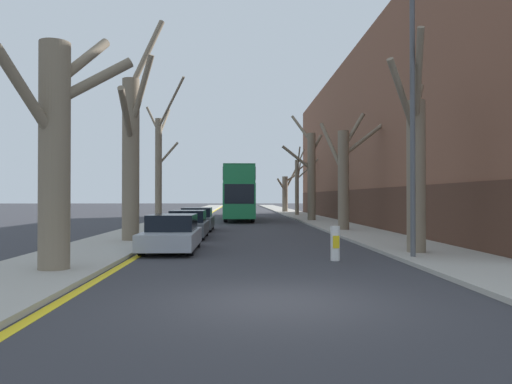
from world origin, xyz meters
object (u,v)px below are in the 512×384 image
double_decker_bus (239,190)px  parked_car_1 (188,225)px  street_tree_right_2 (311,173)px  street_tree_right_4 (286,192)px  traffic_bollard (335,243)px  street_tree_left_1 (132,150)px  street_tree_right_1 (344,175)px  street_tree_left_2 (160,165)px  lamp_post (410,110)px  parked_car_2 (197,220)px  street_tree_right_0 (416,164)px  street_tree_right_3 (298,182)px  street_tree_left_0 (56,147)px  parked_car_0 (172,234)px

double_decker_bus → parked_car_1: 18.54m
street_tree_right_2 → street_tree_right_4: bearing=89.5°
street_tree_right_4 → traffic_bollard: bearing=-93.7°
street_tree_left_1 → street_tree_right_1: 12.64m
street_tree_right_1 → street_tree_right_2: street_tree_right_2 is taller
street_tree_right_2 → street_tree_right_4: 23.62m
street_tree_left_2 → lamp_post: bearing=-55.6°
parked_car_2 → street_tree_right_0: bearing=-57.0°
street_tree_right_0 → street_tree_right_1: 11.86m
street_tree_left_1 → traffic_bollard: size_ratio=9.29×
street_tree_right_3 → lamp_post: size_ratio=0.85×
street_tree_right_3 → street_tree_right_4: bearing=90.9°
street_tree_right_3 → street_tree_right_4: 12.02m
street_tree_left_1 → double_decker_bus: 21.39m
street_tree_right_4 → street_tree_left_2: bearing=-107.7°
street_tree_left_1 → street_tree_right_2: 21.53m
street_tree_left_0 → parked_car_2: bearing=82.1°
street_tree_right_2 → double_decker_bus: bearing=161.0°
parked_car_1 → lamp_post: (7.75, -8.77, 4.04)m
street_tree_left_1 → street_tree_left_2: (-0.14, 8.44, -0.12)m
street_tree_left_0 → double_decker_bus: size_ratio=0.58×
street_tree_left_0 → traffic_bollard: (7.67, 2.35, -2.71)m
street_tree_right_2 → lamp_post: bearing=-91.3°
street_tree_left_2 → parked_car_2: (2.28, -0.64, -3.22)m
street_tree_right_2 → parked_car_1: bearing=-117.1°
street_tree_right_1 → street_tree_right_0: bearing=-90.7°
traffic_bollard → parked_car_2: bearing=111.2°
street_tree_left_1 → street_tree_right_4: street_tree_left_1 is taller
parked_car_2 → lamp_post: bearing=-61.0°
street_tree_left_1 → lamp_post: 11.69m
street_tree_right_2 → parked_car_2: bearing=-127.0°
street_tree_left_2 → traffic_bollard: street_tree_left_2 is taller
street_tree_left_0 → street_tree_right_3: 40.50m
street_tree_left_1 → parked_car_1: size_ratio=2.37×
parked_car_0 → parked_car_2: bearing=90.0°
parked_car_0 → traffic_bollard: bearing=-28.7°
street_tree_right_0 → street_tree_right_2: size_ratio=0.80×
street_tree_left_0 → street_tree_left_2: (-0.02, 16.99, 0.62)m
street_tree_right_0 → parked_car_2: (-8.35, 12.85, -2.44)m
double_decker_bus → parked_car_2: 13.40m
parked_car_0 → street_tree_right_4: bearing=79.4°
street_tree_right_0 → street_tree_left_0: bearing=-161.8°
street_tree_left_0 → street_tree_right_3: street_tree_right_3 is taller
street_tree_right_1 → parked_car_2: size_ratio=1.60×
street_tree_right_4 → double_decker_bus: size_ratio=0.50×
street_tree_left_1 → parked_car_1: bearing=50.2°
parked_car_1 → street_tree_left_2: bearing=111.2°
street_tree_left_2 → traffic_bollard: size_ratio=8.17×
street_tree_left_1 → double_decker_bus: bearing=77.4°
street_tree_left_0 → street_tree_right_2: (10.57, 27.38, 0.68)m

